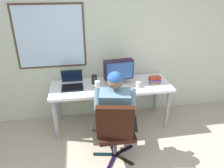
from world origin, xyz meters
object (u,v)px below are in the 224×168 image
object	(u,v)px
book_stack	(155,80)
desk_speaker	(94,79)
person_seated	(115,110)
laptop	(72,82)
desk	(111,89)
wine_glass	(97,84)
crt_monitor	(119,70)
office_chair	(115,129)
coffee_mug	(138,84)

from	to	relation	value
book_stack	desk_speaker	bearing A→B (deg)	172.33
person_seated	laptop	world-z (taller)	person_seated
desk	wine_glass	bearing A→B (deg)	-145.04
desk	crt_monitor	xyz separation A→B (m)	(0.12, 0.03, 0.31)
person_seated	book_stack	world-z (taller)	person_seated
book_stack	laptop	bearing A→B (deg)	175.74
crt_monitor	office_chair	bearing A→B (deg)	-103.50
desk	person_seated	bearing A→B (deg)	-94.28
wine_glass	book_stack	xyz separation A→B (m)	(0.93, 0.13, -0.06)
office_chair	crt_monitor	size ratio (longest dim) A/B	2.04
coffee_mug	person_seated	bearing A→B (deg)	-133.42
person_seated	book_stack	xyz separation A→B (m)	(0.75, 0.58, 0.13)
laptop	book_stack	size ratio (longest dim) A/B	1.67
person_seated	book_stack	distance (m)	0.95
office_chair	person_seated	bearing A→B (deg)	80.42
office_chair	book_stack	xyz separation A→B (m)	(0.79, 0.82, 0.25)
laptop	coffee_mug	world-z (taller)	laptop
crt_monitor	coffee_mug	world-z (taller)	crt_monitor
crt_monitor	book_stack	size ratio (longest dim) A/B	2.20
crt_monitor	book_stack	distance (m)	0.61
person_seated	wine_glass	size ratio (longest dim) A/B	8.03
office_chair	person_seated	distance (m)	0.27
desk	book_stack	size ratio (longest dim) A/B	8.95
person_seated	coffee_mug	bearing A→B (deg)	46.58
desk_speaker	coffee_mug	size ratio (longest dim) A/B	1.61
wine_glass	coffee_mug	world-z (taller)	wine_glass
wine_glass	person_seated	bearing A→B (deg)	-67.44
office_chair	desk_speaker	xyz separation A→B (m)	(-0.16, 0.95, 0.27)
laptop	office_chair	bearing A→B (deg)	-60.89
person_seated	desk	bearing A→B (deg)	85.72
crt_monitor	desk	bearing A→B (deg)	-168.11
desk	person_seated	size ratio (longest dim) A/B	1.50
crt_monitor	desk_speaker	size ratio (longest dim) A/B	3.23
crt_monitor	laptop	world-z (taller)	crt_monitor
wine_glass	coffee_mug	size ratio (longest dim) A/B	1.75
office_chair	book_stack	world-z (taller)	office_chair
wine_glass	coffee_mug	distance (m)	0.63
person_seated	crt_monitor	distance (m)	0.72
office_chair	desk_speaker	size ratio (longest dim) A/B	6.58
desk_speaker	coffee_mug	xyz separation A→B (m)	(0.65, -0.24, -0.03)
crt_monitor	laptop	distance (m)	0.74
wine_glass	desk_speaker	xyz separation A→B (m)	(-0.02, 0.26, -0.04)
book_stack	office_chair	bearing A→B (deg)	-133.92
desk_speaker	book_stack	xyz separation A→B (m)	(0.95, -0.13, -0.02)
wine_glass	desk_speaker	world-z (taller)	wine_glass
desk_speaker	book_stack	distance (m)	0.96
laptop	wine_glass	bearing A→B (deg)	-32.15
book_stack	coffee_mug	bearing A→B (deg)	-160.04
wine_glass	desk_speaker	distance (m)	0.26
desk_speaker	book_stack	world-z (taller)	desk_speaker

